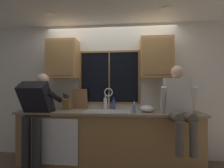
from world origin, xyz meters
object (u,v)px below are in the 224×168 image
person_standing (36,110)px  cutting_board (80,99)px  bottle_green_glass (105,103)px  bottle_tall_clear (114,104)px  person_sitting_on_counter (179,103)px  mixing_bowl (147,109)px  knife_block (67,104)px  soap_dispenser (134,108)px

person_standing → cutting_board: size_ratio=4.12×
bottle_green_glass → bottle_tall_clear: (0.16, -0.00, -0.02)m
person_sitting_on_counter → mixing_bowl: person_sitting_on_counter is taller
knife_block → bottle_green_glass: size_ratio=1.16×
person_sitting_on_counter → knife_block: bearing=169.2°
cutting_board → soap_dispenser: cutting_board is taller
person_standing → person_sitting_on_counter: person_sitting_on_counter is taller
mixing_bowl → bottle_tall_clear: bottle_tall_clear is taller
soap_dispenser → bottle_green_glass: bottle_green_glass is taller
cutting_board → bottle_tall_clear: bearing=-0.9°
person_standing → bottle_green_glass: 1.19m
mixing_bowl → bottle_tall_clear: size_ratio=1.00×
person_sitting_on_counter → bottle_tall_clear: (-1.05, 0.47, -0.09)m
person_sitting_on_counter → knife_block: size_ratio=3.92×
soap_dispenser → bottle_green_glass: bearing=143.2°
mixing_bowl → bottle_green_glass: bearing=161.0°
cutting_board → soap_dispenser: (1.01, -0.40, -0.11)m
knife_block → mixing_bowl: knife_block is taller
person_standing → bottle_tall_clear: (1.22, 0.52, 0.05)m
person_standing → soap_dispenser: size_ratio=8.01×
person_standing → person_sitting_on_counter: 2.27m
cutting_board → mixing_bowl: size_ratio=1.62×
person_standing → bottle_tall_clear: 1.33m
knife_block → mixing_bowl: 1.45m
bottle_green_glass → soap_dispenser: bearing=-36.8°
mixing_bowl → bottle_green_glass: 0.78m
mixing_bowl → bottle_tall_clear: (-0.58, 0.25, 0.04)m
mixing_bowl → person_standing: bearing=-171.5°
person_standing → knife_block: 0.56m
soap_dispenser → cutting_board: bearing=158.4°
bottle_green_glass → cutting_board: bearing=178.9°
knife_block → mixing_bowl: size_ratio=1.36×
bottle_tall_clear → cutting_board: bearing=179.1°
person_sitting_on_counter → knife_block: person_sitting_on_counter is taller
bottle_tall_clear → soap_dispenser: bearing=-46.7°
knife_block → bottle_green_glass: 0.71m
bottle_tall_clear → person_sitting_on_counter: bearing=-24.2°
person_sitting_on_counter → bottle_green_glass: 1.29m
soap_dispenser → mixing_bowl: bearing=32.8°
knife_block → soap_dispenser: knife_block is taller
knife_block → cutting_board: (0.21, 0.12, 0.08)m
knife_block → soap_dispenser: (1.23, -0.28, -0.03)m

